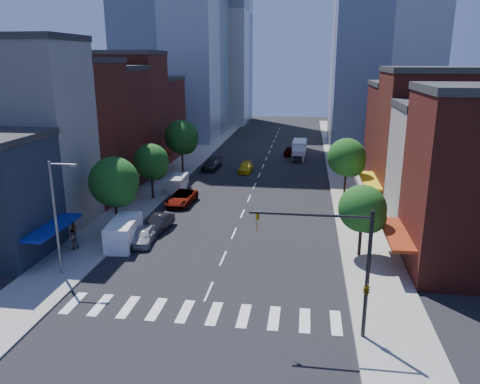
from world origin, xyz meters
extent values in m
plane|color=black|center=(0.00, 0.00, 0.00)|extent=(220.00, 220.00, 0.00)
cube|color=gray|center=(-12.50, 40.00, 0.07)|extent=(5.00, 120.00, 0.15)
cube|color=gray|center=(12.50, 40.00, 0.07)|extent=(5.00, 120.00, 0.15)
cube|color=silver|center=(0.00, -3.00, 0.01)|extent=(19.00, 3.00, 0.01)
cube|color=beige|center=(-21.00, 12.00, 9.00)|extent=(12.00, 8.00, 18.00)
cube|color=#571D14|center=(-21.00, 20.50, 8.00)|extent=(12.00, 9.00, 16.00)
cube|color=#551C15|center=(-21.00, 29.00, 7.50)|extent=(12.00, 8.00, 15.00)
cube|color=#571D14|center=(-21.00, 37.50, 8.50)|extent=(12.00, 9.00, 17.00)
cube|color=#551C15|center=(-21.00, 47.00, 6.50)|extent=(12.00, 10.00, 13.00)
cube|color=beige|center=(21.00, 15.00, 6.00)|extent=(12.00, 8.00, 12.00)
cube|color=#571D14|center=(21.00, 24.00, 7.50)|extent=(12.00, 10.00, 15.00)
cube|color=#551C15|center=(21.00, 34.00, 6.50)|extent=(12.00, 10.00, 13.00)
cube|color=#9EA5AD|center=(-18.00, 95.00, 28.00)|extent=(18.00, 18.00, 56.00)
cylinder|color=black|center=(10.50, -4.50, 4.15)|extent=(0.24, 0.24, 8.00)
cylinder|color=black|center=(7.00, -4.50, 7.75)|extent=(7.00, 0.16, 0.16)
imported|color=gold|center=(4.00, -4.50, 7.15)|extent=(0.22, 0.18, 1.10)
imported|color=gold|center=(10.50, -4.50, 3.35)|extent=(0.48, 2.24, 0.90)
cylinder|color=slate|center=(-12.00, 1.00, 4.65)|extent=(0.20, 0.20, 9.00)
cylinder|color=slate|center=(-11.00, 1.00, 8.95)|extent=(2.00, 0.14, 0.14)
cube|color=slate|center=(-10.10, 1.00, 8.90)|extent=(0.50, 0.25, 0.18)
cylinder|color=black|center=(-11.50, 11.00, 2.11)|extent=(0.28, 0.28, 3.92)
sphere|color=#154C17|center=(-11.50, 11.00, 5.05)|extent=(4.80, 4.80, 4.80)
sphere|color=#154C17|center=(-10.90, 10.70, 4.35)|extent=(3.36, 3.36, 3.36)
cylinder|color=black|center=(-11.50, 22.00, 1.97)|extent=(0.28, 0.28, 3.64)
sphere|color=#154C17|center=(-11.50, 22.00, 4.70)|extent=(4.20, 4.20, 4.20)
sphere|color=#154C17|center=(-10.90, 21.70, 4.05)|extent=(2.94, 2.94, 2.94)
cylinder|color=black|center=(-11.50, 36.00, 2.25)|extent=(0.28, 0.28, 4.20)
sphere|color=#154C17|center=(-11.50, 36.00, 5.40)|extent=(5.00, 5.00, 5.00)
sphere|color=#154C17|center=(-10.90, 35.70, 4.65)|extent=(3.50, 3.50, 3.50)
cylinder|color=black|center=(11.50, 8.00, 1.83)|extent=(0.28, 0.28, 3.36)
sphere|color=#154C17|center=(11.50, 8.00, 4.35)|extent=(4.00, 4.00, 4.00)
sphere|color=#154C17|center=(12.10, 7.70, 3.75)|extent=(2.80, 2.80, 2.80)
cylinder|color=black|center=(11.50, 26.00, 2.11)|extent=(0.28, 0.28, 3.92)
sphere|color=#154C17|center=(11.50, 26.00, 5.05)|extent=(4.60, 4.60, 4.60)
sphere|color=#154C17|center=(12.10, 25.70, 4.35)|extent=(3.22, 3.22, 3.22)
imported|color=#A1A2A6|center=(-7.80, 8.25, 0.74)|extent=(2.18, 4.52, 1.49)
imported|color=black|center=(-7.50, 11.77, 0.76)|extent=(2.14, 4.77, 1.52)
imported|color=#999999|center=(-7.50, 20.49, 0.80)|extent=(2.96, 5.89, 1.60)
imported|color=black|center=(-7.62, 38.58, 0.77)|extent=(2.64, 5.51, 1.55)
cube|color=white|center=(-9.50, 7.78, 1.16)|extent=(2.83, 5.75, 2.32)
cube|color=black|center=(-9.26, 5.69, 1.49)|extent=(2.16, 1.33, 1.00)
cylinder|color=black|center=(-10.27, 5.80, 0.39)|extent=(0.37, 0.87, 0.84)
cylinder|color=black|center=(-8.30, 6.03, 0.39)|extent=(0.37, 0.87, 0.84)
cylinder|color=black|center=(-10.70, 9.54, 0.39)|extent=(0.37, 0.87, 0.84)
cylinder|color=black|center=(-8.73, 9.76, 0.39)|extent=(0.37, 0.87, 0.84)
cube|color=silver|center=(-9.50, 26.20, 0.95)|extent=(1.95, 4.59, 1.90)
cube|color=black|center=(-9.45, 24.48, 1.22)|extent=(1.71, 0.96, 0.82)
cylinder|color=black|center=(-10.27, 24.63, 0.32)|extent=(0.25, 0.70, 0.69)
cylinder|color=black|center=(-8.64, 24.68, 0.32)|extent=(0.25, 0.70, 0.69)
cylinder|color=black|center=(-10.36, 27.72, 0.32)|extent=(0.25, 0.70, 0.69)
cylinder|color=black|center=(-8.73, 27.77, 0.32)|extent=(0.25, 0.70, 0.69)
imported|color=#D5BD0B|center=(-2.22, 37.81, 0.69)|extent=(1.94, 4.77, 1.38)
imported|color=black|center=(5.15, 47.25, 0.76)|extent=(1.95, 4.73, 1.52)
imported|color=#999999|center=(3.84, 51.69, 0.76)|extent=(2.29, 4.64, 1.52)
cube|color=silver|center=(5.51, 49.68, 1.48)|extent=(2.38, 6.07, 2.96)
cube|color=silver|center=(5.42, 46.17, 1.02)|extent=(2.08, 1.72, 1.85)
cylinder|color=black|center=(4.42, 46.93, 0.42)|extent=(0.30, 0.84, 0.83)
cylinder|color=black|center=(6.46, 46.88, 0.42)|extent=(0.30, 0.84, 0.83)
cylinder|color=black|center=(4.53, 51.09, 0.42)|extent=(0.30, 0.84, 0.83)
cylinder|color=black|center=(6.57, 51.04, 0.42)|extent=(0.30, 0.84, 0.83)
imported|color=#999999|center=(-14.50, 8.03, 1.00)|extent=(0.43, 0.64, 1.71)
imported|color=#999999|center=(-13.43, 5.76, 1.09)|extent=(1.09, 1.15, 1.88)
camera|label=1|loc=(6.64, -30.24, 16.35)|focal=35.00mm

